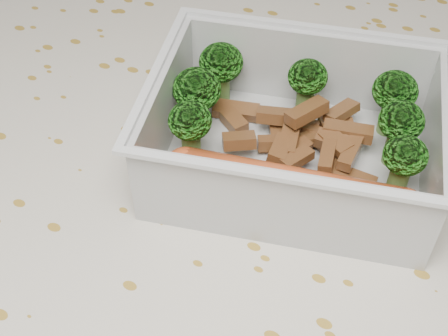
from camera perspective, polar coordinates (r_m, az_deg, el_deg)
The scene contains 6 objects.
dining_table at distance 0.49m, azimuth -0.38°, elevation -8.59°, with size 1.40×0.90×0.75m.
tablecloth at distance 0.44m, azimuth -0.41°, elevation -4.90°, with size 1.46×0.96×0.19m.
lunch_container at distance 0.41m, azimuth 6.40°, elevation 2.40°, with size 0.22×0.19×0.07m.
broccoli_florets at distance 0.42m, azimuth 6.36°, elevation 5.97°, with size 0.17×0.12×0.05m.
meat_pile at distance 0.43m, azimuth 7.31°, elevation 2.84°, with size 0.13×0.08×0.03m.
sausage at distance 0.39m, azimuth 6.15°, elevation -1.97°, with size 0.16×0.06×0.03m.
Camera 1 is at (0.13, -0.24, 1.07)m, focal length 50.00 mm.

